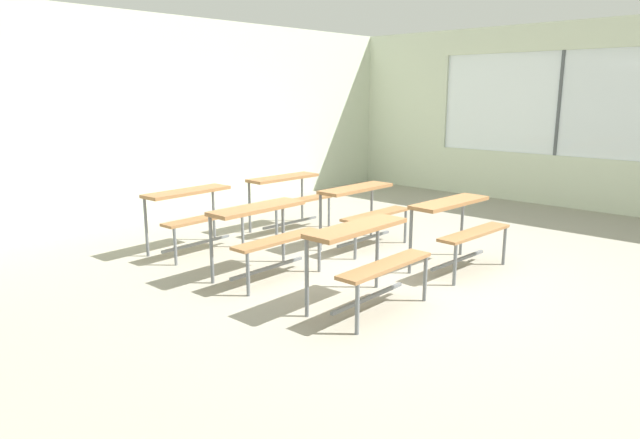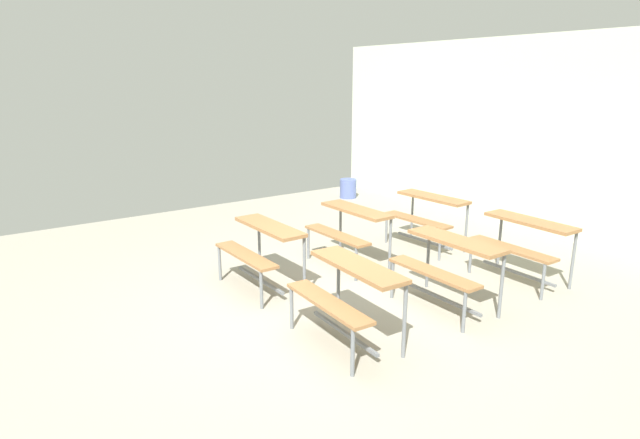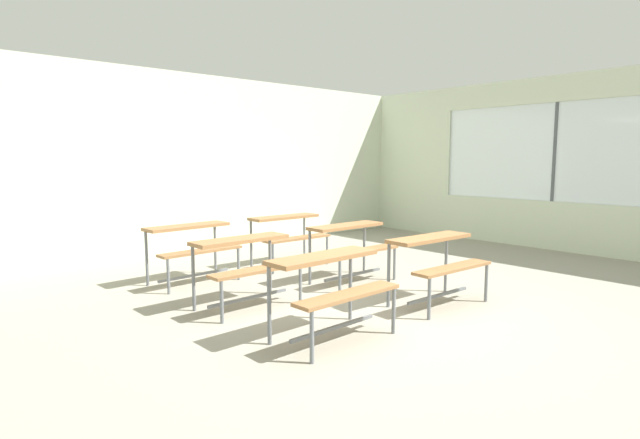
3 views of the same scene
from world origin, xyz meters
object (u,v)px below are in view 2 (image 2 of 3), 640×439
desk_bench_r1c0 (350,223)px  trash_bin (348,188)px  desk_bench_r2c0 (427,209)px  desk_bench_r0c1 (347,285)px  desk_bench_r0c0 (261,241)px  desk_bench_r2c1 (523,236)px  desk_bench_r1c1 (448,257)px

desk_bench_r1c0 → trash_bin: 3.96m
desk_bench_r1c0 → desk_bench_r2c0: size_ratio=0.98×
desk_bench_r0c1 → trash_bin: (-4.73, 3.72, -0.37)m
desk_bench_r0c0 → desk_bench_r1c0: bearing=90.5°
desk_bench_r2c1 → trash_bin: desk_bench_r2c1 is taller
desk_bench_r0c1 → desk_bench_r1c0: same height
desk_bench_r1c0 → desk_bench_r0c0: bearing=-89.6°
desk_bench_r2c0 → desk_bench_r1c1: bearing=-43.4°
desk_bench_r0c0 → desk_bench_r0c1: same height
desk_bench_r1c0 → trash_bin: bearing=141.0°
desk_bench_r2c0 → desk_bench_r0c1: bearing=-62.6°
desk_bench_r1c0 → desk_bench_r1c1: (1.62, 0.02, 0.00)m
desk_bench_r0c1 → desk_bench_r2c0: 3.08m
desk_bench_r1c0 → desk_bench_r1c1: 1.62m
desk_bench_r1c1 → desk_bench_r1c0: bearing=-179.2°
desk_bench_r1c1 → trash_bin: 5.32m
desk_bench_r1c1 → desk_bench_r2c1: same height
desk_bench_r0c0 → desk_bench_r1c1: bearing=38.9°
desk_bench_r0c0 → desk_bench_r2c0: same height
desk_bench_r0c0 → desk_bench_r1c0: size_ratio=1.00×
desk_bench_r0c1 → desk_bench_r2c0: bearing=122.7°
desk_bench_r0c1 → desk_bench_r2c0: same height
desk_bench_r0c1 → desk_bench_r2c1: bearing=92.3°
desk_bench_r0c0 → desk_bench_r1c1: same height
desk_bench_r0c0 → trash_bin: 4.89m
desk_bench_r1c1 → desk_bench_r2c0: 2.05m
desk_bench_r1c0 → trash_bin: (-3.11, 2.42, -0.37)m
trash_bin → desk_bench_r2c0: bearing=-18.6°
desk_bench_r0c1 → desk_bench_r2c1: (0.00, 2.64, 0.00)m
desk_bench_r1c1 → desk_bench_r0c0: bearing=-140.2°
desk_bench_r0c0 → desk_bench_r1c0: same height
desk_bench_r0c1 → desk_bench_r1c1: bearing=92.1°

